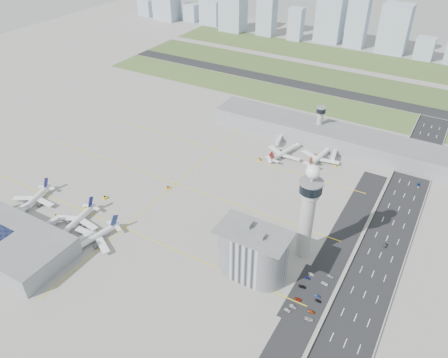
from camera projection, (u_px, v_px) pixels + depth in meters
The scene contains 60 objects.
ground at pixel (198, 222), 296.53m from camera, with size 1000.00×1000.00×0.00m, color #9A9890.
grass_strip_0 at pixel (297, 98), 465.49m from camera, with size 480.00×50.00×0.08m, color #3E5327.
grass_strip_1 at pixel (321, 76), 519.06m from camera, with size 480.00×60.00×0.08m, color #3A5327.
grass_strip_2 at pixel (342, 57), 576.20m from camera, with size 480.00×70.00×0.08m, color #43582A.
runway at pixel (309, 87), 491.91m from camera, with size 480.00×22.00×0.10m, color black.
highway at pixel (367, 287), 248.90m from camera, with size 28.00×500.00×0.10m, color black.
barrier_left at pixel (344, 278), 254.38m from camera, with size 0.60×500.00×1.20m, color #9E9E99.
barrier_right at pixel (393, 296), 242.79m from camera, with size 0.60×500.00×1.20m, color #9E9E99.
landside_road at pixel (320, 282), 252.11m from camera, with size 18.00×260.00×0.08m, color black.
parking_lot at pixel (309, 295), 244.36m from camera, with size 20.00×44.00×0.10m, color black.
taxiway_line_h_0 at pixel (124, 228), 291.65m from camera, with size 260.00×0.60×0.01m, color yellow.
taxiway_line_h_1 at pixel (176, 184), 334.51m from camera, with size 260.00×0.60×0.01m, color yellow.
taxiway_line_h_2 at pixel (216, 149), 377.36m from camera, with size 260.00×0.60×0.01m, color yellow.
taxiway_line_v at pixel (176, 184), 334.51m from camera, with size 0.60×260.00×0.01m, color yellow.
control_tower at pixel (308, 208), 252.66m from camera, with size 14.00×14.00×64.50m.
secondary_tower at pixel (320, 121), 380.64m from camera, with size 8.60×8.60×31.90m.
admin_building at pixel (253, 252), 250.66m from camera, with size 42.00×24.00×33.50m.
terminal_pier at pixel (328, 136), 381.22m from camera, with size 210.00×32.00×15.80m.
near_terminal at pixel (7, 242), 270.76m from camera, with size 84.00×42.00×13.00m.
airplane_near_a at pixel (32, 198), 310.10m from camera, with size 39.10×33.24×10.95m, color white, non-canonical shape.
airplane_near_b at pixel (75, 219), 290.73m from camera, with size 39.93×33.94×11.18m, color white, non-canonical shape.
airplane_near_c at pixel (91, 236), 276.53m from camera, with size 40.84×34.72×11.44m, color white, non-canonical shape.
airplane_far_a at pixel (285, 150), 365.67m from camera, with size 38.93×33.09×10.90m, color white, non-canonical shape.
airplane_far_b at pixel (321, 154), 360.25m from camera, with size 39.78×33.81×11.14m, color white, non-canonical shape.
jet_bridge_near_0 at pixel (11, 215), 298.12m from camera, with size 14.00×3.00×5.70m, color silver, non-canonical shape.
jet_bridge_near_1 at pixel (41, 230), 285.70m from camera, with size 14.00×3.00×5.70m, color silver, non-canonical shape.
jet_bridge_near_2 at pixel (74, 246), 273.28m from camera, with size 14.00×3.00×5.70m, color silver, non-canonical shape.
jet_bridge_far_0 at pixel (280, 138), 388.37m from camera, with size 14.00×3.00×5.70m, color silver, non-canonical shape.
jet_bridge_far_1 at pixel (335, 152), 367.68m from camera, with size 14.00×3.00×5.70m, color silver, non-canonical shape.
tug_0 at pixel (56, 216), 301.23m from camera, with size 1.89×2.76×1.60m, color yellow, non-canonical shape.
tug_1 at pixel (86, 207), 308.74m from camera, with size 2.05×2.98×1.73m, color #E1C801, non-canonical shape.
tug_2 at pixel (105, 197), 318.42m from camera, with size 2.29×3.33×1.94m, color #E1BE00, non-canonical shape.
tug_3 at pixel (168, 187), 328.76m from camera, with size 2.04×2.97×1.73m, color #FEA91E, non-canonical shape.
tug_4 at pixel (259, 159), 361.97m from camera, with size 2.07×3.02×1.75m, color gold, non-canonical shape.
tug_5 at pixel (336, 165), 354.86m from camera, with size 2.08×3.02×1.76m, color #D39D04, non-canonical shape.
car_lot_0 at pixel (288, 310), 235.07m from camera, with size 1.55×3.85×1.31m, color silver.
car_lot_1 at pixel (293, 307), 236.99m from camera, with size 1.39×3.97×1.31m, color gray.
car_lot_2 at pixel (298, 299), 241.16m from camera, with size 1.85×4.02×1.12m, color maroon.
car_lot_3 at pixel (302, 287), 248.66m from camera, with size 1.75×4.30×1.25m, color black.
car_lot_4 at pixel (307, 278), 254.32m from camera, with size 1.37×3.40×1.16m, color navy.
car_lot_5 at pixel (311, 274), 256.59m from camera, with size 1.23×3.53×1.16m, color silver.
car_lot_6 at pixel (309, 319), 230.19m from camera, with size 2.13×4.62×1.28m, color #AFAFAF.
car_lot_7 at pixel (312, 312), 234.23m from camera, with size 1.58×3.88×1.13m, color #8D310C.
car_lot_8 at pixel (318, 301), 240.29m from camera, with size 1.38×3.42×1.17m, color black.
car_lot_9 at pixel (317, 296), 242.87m from camera, with size 1.28×3.68×1.21m, color navy.
car_lot_10 at pixel (325, 284), 250.61m from camera, with size 1.96×4.25×1.18m, color silver.
car_lot_11 at pixel (330, 276), 255.20m from camera, with size 1.56×3.83×1.11m, color #9697A2.
car_hw_1 at pixel (385, 246), 276.67m from camera, with size 1.36×3.90×1.29m, color black.
car_hw_2 at pixel (418, 184), 332.41m from camera, with size 2.04×4.43×1.23m, color navy.
car_hw_4 at pixel (414, 145), 381.89m from camera, with size 1.52×3.79×1.29m, color #989898.
skyline_bldg_0 at pixel (146, 7), 746.62m from camera, with size 24.05×19.24×26.50m, color #9EADC1.
skyline_bldg_2 at pixel (191, 12), 716.77m from camera, with size 22.81×18.25×26.79m, color #9EADC1.
skyline_bldg_3 at pixel (212, 12), 698.75m from camera, with size 32.30×25.84×36.93m, color #9EADC1.
skyline_bldg_4 at pixel (233, 10), 660.69m from camera, with size 35.81×28.65×60.36m, color #9EADC1.
skyline_bldg_5 at pixel (267, 12), 639.54m from camera, with size 25.49×20.39×66.89m, color #9EADC1.
skyline_bldg_6 at pixel (296, 24), 624.77m from camera, with size 20.04×16.03×45.20m, color #9EADC1.
skyline_bldg_7 at pixel (330, 19), 615.91m from camera, with size 35.76×28.61×61.22m, color #9EADC1.
skyline_bldg_8 at pixel (359, 16), 589.29m from camera, with size 26.33×21.06×83.39m, color #9EADC1.
skyline_bldg_9 at pixel (395, 29), 575.26m from camera, with size 36.96×29.57×62.11m, color #9EADC1.
skyline_bldg_10 at pixel (425, 48), 560.99m from camera, with size 23.01×18.41×27.75m, color #9EADC1.
Camera 1 is at (129.58, -188.61, 191.67)m, focal length 35.00 mm.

